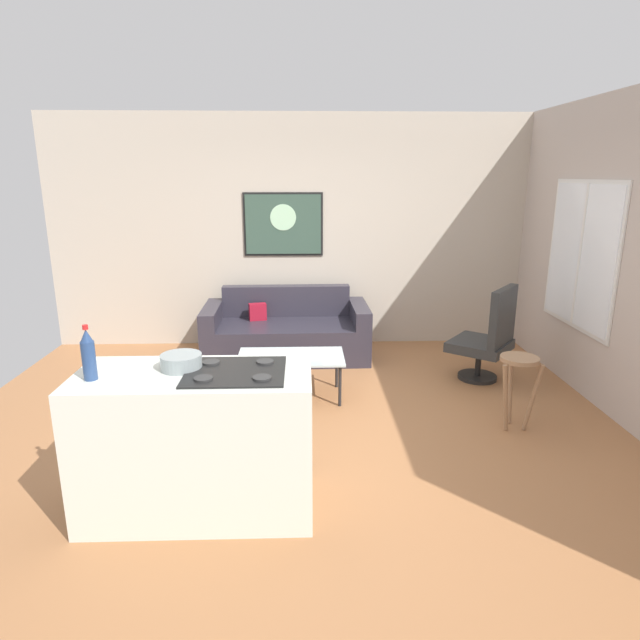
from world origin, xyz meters
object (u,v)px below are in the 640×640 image
couch (286,334)px  wall_painting (283,224)px  armchair (489,337)px  soda_bottle (88,355)px  mixing_bowl (181,362)px  bar_stool (518,374)px  coffee_table (291,359)px

couch → wall_painting: (-0.03, 0.52, 1.23)m
couch → armchair: size_ratio=1.90×
soda_bottle → mixing_bowl: soda_bottle is taller
armchair → bar_stool: (-0.12, -1.10, 0.02)m
soda_bottle → armchair: bearing=35.4°
couch → coffee_table: bearing=-86.3°
couch → bar_stool: bearing=-44.5°
coffee_table → bar_stool: 2.04m
couch → soda_bottle: (-1.05, -3.10, 0.80)m
wall_painting → armchair: bearing=-32.8°
coffee_table → wall_painting: bearing=93.6°
coffee_table → armchair: 2.06m
coffee_table → wall_painting: (-0.11, 1.74, 1.12)m
coffee_table → bar_stool: bearing=-21.0°
bar_stool → coffee_table: bearing=159.0°
armchair → bar_stool: size_ratio=1.57×
armchair → wall_painting: size_ratio=1.04×
coffee_table → bar_stool: (1.91, -0.73, 0.11)m
coffee_table → armchair: size_ratio=1.01×
mixing_bowl → armchair: bearing=38.0°
mixing_bowl → wall_painting: 3.54m
bar_stool → mixing_bowl: mixing_bowl is taller
armchair → couch: bearing=157.9°
coffee_table → soda_bottle: soda_bottle is taller
bar_stool → mixing_bowl: size_ratio=2.52×
coffee_table → mixing_bowl: (-0.63, -1.72, 0.59)m
soda_bottle → wall_painting: size_ratio=0.34×
bar_stool → mixing_bowl: bearing=-158.8°
armchair → bar_stool: 1.10m
couch → wall_painting: 1.34m
armchair → bar_stool: bearing=-96.4°
soda_bottle → coffee_table: bearing=59.0°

